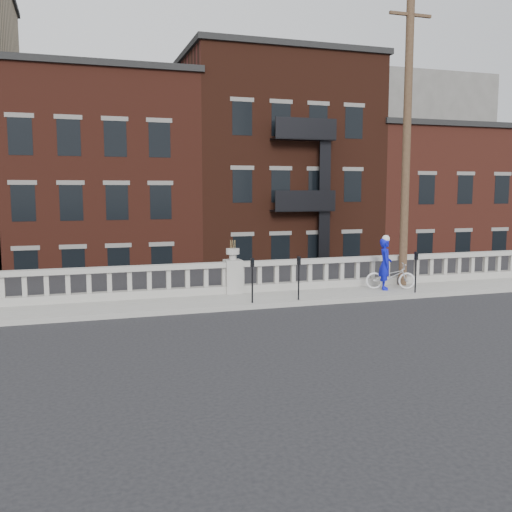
# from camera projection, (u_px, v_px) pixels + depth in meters

# --- Properties ---
(ground) EXTENTS (120.00, 120.00, 0.00)m
(ground) POSITION_uv_depth(u_px,v_px,m) (273.00, 324.00, 15.13)
(ground) COLOR black
(ground) RESTS_ON ground
(sidewalk) EXTENTS (32.00, 2.20, 0.15)m
(sidewalk) POSITION_uv_depth(u_px,v_px,m) (241.00, 300.00, 17.96)
(sidewalk) COLOR gray
(sidewalk) RESTS_ON ground
(balustrade) EXTENTS (28.00, 0.34, 1.03)m
(balustrade) POSITION_uv_depth(u_px,v_px,m) (233.00, 278.00, 18.79)
(balustrade) COLOR gray
(balustrade) RESTS_ON sidewalk
(planter_pedestal) EXTENTS (0.55, 0.55, 1.76)m
(planter_pedestal) POSITION_uv_depth(u_px,v_px,m) (233.00, 272.00, 18.77)
(planter_pedestal) COLOR gray
(planter_pedestal) RESTS_ON sidewalk
(lower_level) EXTENTS (80.00, 44.00, 20.80)m
(lower_level) POSITION_uv_depth(u_px,v_px,m) (162.00, 204.00, 36.78)
(lower_level) COLOR #605E59
(lower_level) RESTS_ON ground
(utility_pole) EXTENTS (1.60, 0.28, 10.00)m
(utility_pole) POSITION_uv_depth(u_px,v_px,m) (407.00, 141.00, 19.81)
(utility_pole) COLOR #422D1E
(utility_pole) RESTS_ON sidewalk
(parking_meter_c) EXTENTS (0.10, 0.09, 1.36)m
(parking_meter_c) POSITION_uv_depth(u_px,v_px,m) (252.00, 275.00, 17.08)
(parking_meter_c) COLOR black
(parking_meter_c) RESTS_ON sidewalk
(parking_meter_d) EXTENTS (0.10, 0.09, 1.36)m
(parking_meter_d) POSITION_uv_depth(u_px,v_px,m) (299.00, 273.00, 17.54)
(parking_meter_d) COLOR black
(parking_meter_d) RESTS_ON sidewalk
(parking_meter_e) EXTENTS (0.10, 0.09, 1.36)m
(parking_meter_e) POSITION_uv_depth(u_px,v_px,m) (416.00, 267.00, 18.81)
(parking_meter_e) COLOR black
(parking_meter_e) RESTS_ON sidewalk
(bicycle) EXTENTS (1.78, 1.12, 0.88)m
(bicycle) POSITION_uv_depth(u_px,v_px,m) (391.00, 276.00, 19.56)
(bicycle) COLOR silver
(bicycle) RESTS_ON sidewalk
(cyclist) EXTENTS (0.65, 0.76, 1.76)m
(cyclist) POSITION_uv_depth(u_px,v_px,m) (385.00, 264.00, 19.38)
(cyclist) COLOR #0C11B6
(cyclist) RESTS_ON sidewalk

